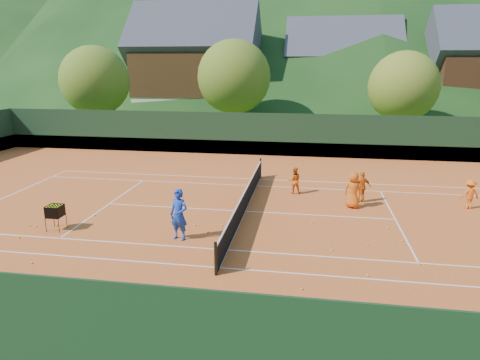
# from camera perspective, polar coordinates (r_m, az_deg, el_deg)

# --- Properties ---
(ground) EXTENTS (400.00, 400.00, 0.00)m
(ground) POSITION_cam_1_polar(r_m,az_deg,el_deg) (18.99, 0.65, -4.24)
(ground) COLOR #33571B
(ground) RESTS_ON ground
(clay_court) EXTENTS (40.00, 24.00, 0.02)m
(clay_court) POSITION_cam_1_polar(r_m,az_deg,el_deg) (18.99, 0.65, -4.22)
(clay_court) COLOR #CB5720
(clay_court) RESTS_ON ground
(coach) EXTENTS (0.80, 0.62, 1.93)m
(coach) POSITION_cam_1_polar(r_m,az_deg,el_deg) (15.90, -8.14, -4.60)
(coach) COLOR #1A3EAD
(coach) RESTS_ON clay_court
(student_a) EXTENTS (0.73, 0.61, 1.35)m
(student_a) POSITION_cam_1_polar(r_m,az_deg,el_deg) (21.53, 7.26, -0.05)
(student_a) COLOR orange
(student_a) RESTS_ON clay_court
(student_b) EXTENTS (0.93, 0.62, 1.47)m
(student_b) POSITION_cam_1_polar(r_m,az_deg,el_deg) (20.81, 15.94, -0.91)
(student_b) COLOR orange
(student_b) RESTS_ON clay_court
(student_c) EXTENTS (0.94, 0.78, 1.64)m
(student_c) POSITION_cam_1_polar(r_m,az_deg,el_deg) (19.88, 14.90, -1.33)
(student_c) COLOR #D85C13
(student_c) RESTS_ON clay_court
(student_d) EXTENTS (0.95, 0.66, 1.34)m
(student_d) POSITION_cam_1_polar(r_m,az_deg,el_deg) (21.73, 28.28, -1.69)
(student_d) COLOR orange
(student_d) RESTS_ON clay_court
(tennis_ball_0) EXTENTS (0.07, 0.07, 0.07)m
(tennis_ball_0) POSITION_cam_1_polar(r_m,az_deg,el_deg) (12.88, 8.25, -14.17)
(tennis_ball_0) COLOR #CDDB24
(tennis_ball_0) RESTS_ON clay_court
(tennis_ball_1) EXTENTS (0.07, 0.07, 0.07)m
(tennis_ball_1) POSITION_cam_1_polar(r_m,az_deg,el_deg) (12.82, -7.38, -14.29)
(tennis_ball_1) COLOR #CDDB24
(tennis_ball_1) RESTS_ON clay_court
(tennis_ball_2) EXTENTS (0.07, 0.07, 0.07)m
(tennis_ball_2) POSITION_cam_1_polar(r_m,az_deg,el_deg) (11.87, 11.52, -17.12)
(tennis_ball_2) COLOR #CDDB24
(tennis_ball_2) RESTS_ON clay_court
(tennis_ball_3) EXTENTS (0.07, 0.07, 0.07)m
(tennis_ball_3) POSITION_cam_1_polar(r_m,az_deg,el_deg) (18.80, -23.15, -5.58)
(tennis_ball_3) COLOR #CDDB24
(tennis_ball_3) RESTS_ON clay_court
(tennis_ball_4) EXTENTS (0.07, 0.07, 0.07)m
(tennis_ball_4) POSITION_cam_1_polar(r_m,az_deg,el_deg) (19.82, -18.76, -4.08)
(tennis_ball_4) COLOR #CDDB24
(tennis_ball_4) RESTS_ON clay_court
(tennis_ball_5) EXTENTS (0.07, 0.07, 0.07)m
(tennis_ball_5) POSITION_cam_1_polar(r_m,az_deg,el_deg) (15.79, -26.05, -9.89)
(tennis_ball_5) COLOR #CDDB24
(tennis_ball_5) RESTS_ON clay_court
(tennis_ball_6) EXTENTS (0.07, 0.07, 0.07)m
(tennis_ball_6) POSITION_cam_1_polar(r_m,az_deg,el_deg) (19.26, -26.26, -5.45)
(tennis_ball_6) COLOR #CDDB24
(tennis_ball_6) RESTS_ON clay_court
(tennis_ball_7) EXTENTS (0.07, 0.07, 0.07)m
(tennis_ball_7) POSITION_cam_1_polar(r_m,az_deg,el_deg) (19.05, -25.58, -5.58)
(tennis_ball_7) COLOR #CDDB24
(tennis_ball_7) RESTS_ON clay_court
(tennis_ball_8) EXTENTS (0.07, 0.07, 0.07)m
(tennis_ball_8) POSITION_cam_1_polar(r_m,az_deg,el_deg) (17.86, 9.62, -5.58)
(tennis_ball_8) COLOR #CDDB24
(tennis_ball_8) RESTS_ON clay_court
(tennis_ball_9) EXTENTS (0.07, 0.07, 0.07)m
(tennis_ball_9) POSITION_cam_1_polar(r_m,az_deg,el_deg) (16.96, 20.80, -7.56)
(tennis_ball_9) COLOR #CDDB24
(tennis_ball_9) RESTS_ON clay_court
(tennis_ball_10) EXTENTS (0.07, 0.07, 0.07)m
(tennis_ball_10) POSITION_cam_1_polar(r_m,az_deg,el_deg) (20.16, -23.99, -4.29)
(tennis_ball_10) COLOR #CDDB24
(tennis_ball_10) RESTS_ON clay_court
(tennis_ball_11) EXTENTS (0.07, 0.07, 0.07)m
(tennis_ball_11) POSITION_cam_1_polar(r_m,az_deg,el_deg) (14.04, 16.64, -12.08)
(tennis_ball_11) COLOR #CDDB24
(tennis_ball_11) RESTS_ON clay_court
(tennis_ball_13) EXTENTS (0.07, 0.07, 0.07)m
(tennis_ball_13) POSITION_cam_1_polar(r_m,az_deg,el_deg) (10.63, 15.97, -21.75)
(tennis_ball_13) COLOR #CDDB24
(tennis_ball_13) RESTS_ON clay_court
(tennis_ball_14) EXTENTS (0.07, 0.07, 0.07)m
(tennis_ball_14) POSITION_cam_1_polar(r_m,az_deg,el_deg) (18.15, -27.40, -6.82)
(tennis_ball_14) COLOR #CDDB24
(tennis_ball_14) RESTS_ON clay_court
(tennis_ball_15) EXTENTS (0.07, 0.07, 0.07)m
(tennis_ball_15) POSITION_cam_1_polar(r_m,az_deg,el_deg) (18.01, 19.16, -6.07)
(tennis_ball_15) COLOR #CDDB24
(tennis_ball_15) RESTS_ON clay_court
(tennis_ball_16) EXTENTS (0.07, 0.07, 0.07)m
(tennis_ball_16) POSITION_cam_1_polar(r_m,az_deg,el_deg) (12.99, -18.15, -14.56)
(tennis_ball_16) COLOR #CDDB24
(tennis_ball_16) RESTS_ON clay_court
(tennis_ball_17) EXTENTS (0.07, 0.07, 0.07)m
(tennis_ball_17) POSITION_cam_1_polar(r_m,az_deg,el_deg) (16.18, 16.57, -8.30)
(tennis_ball_17) COLOR #CDDB24
(tennis_ball_17) RESTS_ON clay_court
(tennis_ball_18) EXTENTS (0.07, 0.07, 0.07)m
(tennis_ball_18) POSITION_cam_1_polar(r_m,az_deg,el_deg) (15.47, 12.17, -9.10)
(tennis_ball_18) COLOR #CDDB24
(tennis_ball_18) RESTS_ON clay_court
(tennis_ball_19) EXTENTS (0.07, 0.07, 0.07)m
(tennis_ball_19) POSITION_cam_1_polar(r_m,az_deg,el_deg) (17.32, -2.46, -6.05)
(tennis_ball_19) COLOR #CDDB24
(tennis_ball_19) RESTS_ON clay_court
(tennis_ball_20) EXTENTS (0.07, 0.07, 0.07)m
(tennis_ball_20) POSITION_cam_1_polar(r_m,az_deg,el_deg) (19.44, -18.78, -4.46)
(tennis_ball_20) COLOR #CDDB24
(tennis_ball_20) RESTS_ON clay_court
(tennis_ball_21) EXTENTS (0.07, 0.07, 0.07)m
(tennis_ball_21) POSITION_cam_1_polar(r_m,az_deg,el_deg) (12.30, 16.80, -16.26)
(tennis_ball_21) COLOR #CDDB24
(tennis_ball_21) RESTS_ON clay_court
(tennis_ball_22) EXTENTS (0.07, 0.07, 0.07)m
(tennis_ball_22) POSITION_cam_1_polar(r_m,az_deg,el_deg) (17.43, -6.01, -5.99)
(tennis_ball_22) COLOR #CDDB24
(tennis_ball_22) RESTS_ON clay_court
(tennis_ball_24) EXTENTS (0.07, 0.07, 0.07)m
(tennis_ball_24) POSITION_cam_1_polar(r_m,az_deg,el_deg) (16.72, -4.35, -6.89)
(tennis_ball_24) COLOR #CDDB24
(tennis_ball_24) RESTS_ON clay_court
(tennis_ball_25) EXTENTS (0.07, 0.07, 0.07)m
(tennis_ball_25) POSITION_cam_1_polar(r_m,az_deg,el_deg) (15.32, 22.84, -10.29)
(tennis_ball_25) COLOR #CDDB24
(tennis_ball_25) RESTS_ON clay_court
(court_lines) EXTENTS (23.83, 11.03, 0.00)m
(court_lines) POSITION_cam_1_polar(r_m,az_deg,el_deg) (18.99, 0.65, -4.18)
(court_lines) COLOR white
(court_lines) RESTS_ON clay_court
(tennis_net) EXTENTS (0.10, 12.07, 1.10)m
(tennis_net) POSITION_cam_1_polar(r_m,az_deg,el_deg) (18.83, 0.66, -2.75)
(tennis_net) COLOR black
(tennis_net) RESTS_ON clay_court
(perimeter_fence) EXTENTS (40.40, 24.24, 3.00)m
(perimeter_fence) POSITION_cam_1_polar(r_m,az_deg,el_deg) (18.61, 0.66, -0.56)
(perimeter_fence) COLOR black
(perimeter_fence) RESTS_ON clay_court
(ball_hopper) EXTENTS (0.57, 0.57, 1.00)m
(ball_hopper) POSITION_cam_1_polar(r_m,az_deg,el_deg) (18.20, -23.45, -3.89)
(ball_hopper) COLOR black
(ball_hopper) RESTS_ON clay_court
(chalet_left) EXTENTS (13.80, 9.93, 12.92)m
(chalet_left) POSITION_cam_1_polar(r_m,az_deg,el_deg) (49.35, -5.82, 14.43)
(chalet_left) COLOR beige
(chalet_left) RESTS_ON ground
(chalet_mid) EXTENTS (12.65, 8.82, 11.45)m
(chalet_mid) POSITION_cam_1_polar(r_m,az_deg,el_deg) (51.82, 13.29, 13.42)
(chalet_mid) COLOR beige
(chalet_mid) RESTS_ON ground
(tree_a) EXTENTS (6.00, 6.00, 7.88)m
(tree_a) POSITION_cam_1_polar(r_m,az_deg,el_deg) (40.30, -18.81, 12.42)
(tree_a) COLOR #412B1A
(tree_a) RESTS_ON ground
(tree_b) EXTENTS (6.40, 6.40, 8.40)m
(tree_b) POSITION_cam_1_polar(r_m,az_deg,el_deg) (38.30, -0.81, 13.58)
(tree_b) COLOR #3E2819
(tree_b) RESTS_ON ground
(tree_c) EXTENTS (5.60, 5.60, 7.35)m
(tree_c) POSITION_cam_1_polar(r_m,az_deg,el_deg) (37.47, 20.96, 11.57)
(tree_c) COLOR #3E2718
(tree_c) RESTS_ON ground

